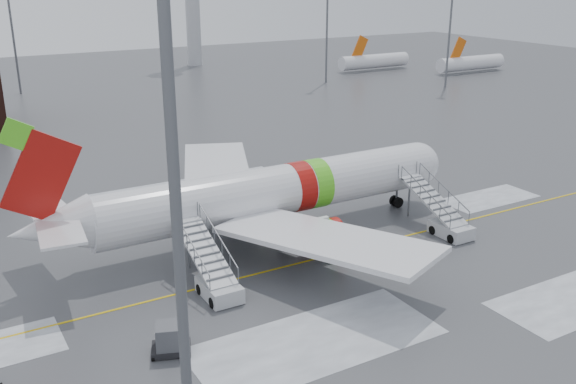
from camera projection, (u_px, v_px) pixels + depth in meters
ground at (312, 253)px, 46.36m from camera, size 260.00×260.00×0.00m
airliner at (264, 194)px, 48.26m from camera, size 35.03×32.97×11.18m
airstair_fwd at (445, 220)px, 49.54m from camera, size 2.05×7.70×3.48m
airstair_aft at (214, 277)px, 40.33m from camera, size 2.05×7.70×3.48m
pushback_tug at (329, 242)px, 46.51m from camera, size 3.19×2.83×1.62m
uld_container at (171, 340)px, 34.03m from camera, size 2.46×2.13×1.68m
light_mast_near at (172, 138)px, 22.50m from camera, size 1.20×1.20×26.72m
light_mast_far_ne at (327, 4)px, 112.44m from camera, size 1.20×1.20×24.25m
light_mast_far_n at (9, 7)px, 101.78m from camera, size 1.20×1.20×24.25m
light_mast_far_e at (452, 5)px, 108.59m from camera, size 1.20×1.20×24.25m
distant_aircraft at (406, 73)px, 128.33m from camera, size 35.00×18.00×8.00m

